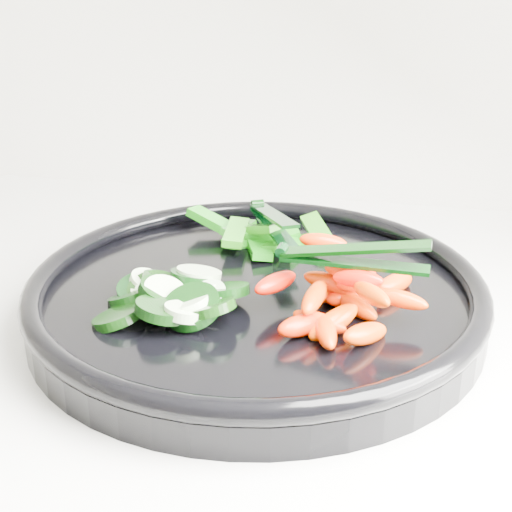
# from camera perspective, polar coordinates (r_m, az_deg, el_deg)

# --- Properties ---
(veggie_tray) EXTENTS (0.49, 0.49, 0.04)m
(veggie_tray) POSITION_cam_1_polar(r_m,az_deg,el_deg) (0.59, 0.00, -3.10)
(veggie_tray) COLOR black
(veggie_tray) RESTS_ON counter
(cucumber_pile) EXTENTS (0.13, 0.12, 0.04)m
(cucumber_pile) POSITION_cam_1_polar(r_m,az_deg,el_deg) (0.56, -6.90, -3.08)
(cucumber_pile) COLOR black
(cucumber_pile) RESTS_ON veggie_tray
(carrot_pile) EXTENTS (0.13, 0.14, 0.05)m
(carrot_pile) POSITION_cam_1_polar(r_m,az_deg,el_deg) (0.54, 6.88, -3.23)
(carrot_pile) COLOR #F16100
(carrot_pile) RESTS_ON veggie_tray
(pepper_pile) EXTENTS (0.15, 0.09, 0.04)m
(pepper_pile) POSITION_cam_1_polar(r_m,az_deg,el_deg) (0.67, 0.37, 1.68)
(pepper_pile) COLOR #0F6E0A
(pepper_pile) RESTS_ON veggie_tray
(tong_carrot) EXTENTS (0.11, 0.02, 0.02)m
(tong_carrot) POSITION_cam_1_polar(r_m,az_deg,el_deg) (0.53, 7.48, 0.03)
(tong_carrot) COLOR black
(tong_carrot) RESTS_ON carrot_pile
(tong_pepper) EXTENTS (0.07, 0.11, 0.02)m
(tong_pepper) POSITION_cam_1_polar(r_m,az_deg,el_deg) (0.66, 1.28, 2.91)
(tong_pepper) COLOR black
(tong_pepper) RESTS_ON pepper_pile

